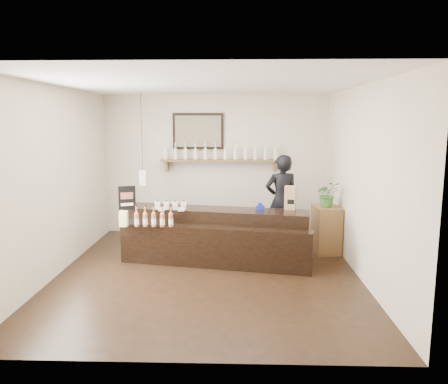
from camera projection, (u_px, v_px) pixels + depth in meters
name	position (u px, v px, depth m)	size (l,w,h in m)	color
ground	(208.00, 273.00, 6.63)	(5.00, 5.00, 0.00)	black
room_shell	(207.00, 161.00, 6.36)	(5.00, 5.00, 5.00)	beige
back_wall_decor	(208.00, 148.00, 8.70)	(2.66, 0.96, 1.69)	brown
counter	(214.00, 237.00, 7.15)	(3.10, 1.38, 1.00)	black
promo_sign	(127.00, 198.00, 7.12)	(0.27, 0.11, 0.38)	black
paper_bag	(290.00, 198.00, 7.10)	(0.21, 0.17, 0.39)	#9A6F4A
tape_dispenser	(260.00, 207.00, 7.10)	(0.15, 0.08, 0.12)	#1729A5
side_cabinet	(326.00, 230.00, 7.62)	(0.46, 0.60, 0.82)	brown
potted_plant	(327.00, 194.00, 7.52)	(0.40, 0.34, 0.44)	#3B712D
shopkeeper	(282.00, 195.00, 7.97)	(0.69, 0.46, 1.91)	black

